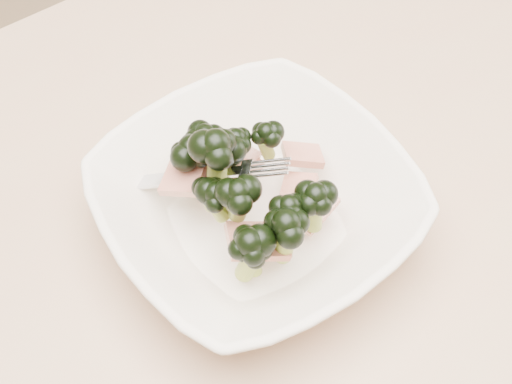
{
  "coord_description": "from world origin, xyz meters",
  "views": [
    {
      "loc": [
        -0.13,
        -0.25,
        1.28
      ],
      "look_at": [
        0.08,
        0.03,
        0.8
      ],
      "focal_mm": 50.0,
      "sensor_mm": 36.0,
      "label": 1
    }
  ],
  "objects": [
    {
      "name": "dining_table",
      "position": [
        0.0,
        0.0,
        0.65
      ],
      "size": [
        1.2,
        0.8,
        0.75
      ],
      "color": "tan",
      "rests_on": "ground"
    },
    {
      "name": "broccoli_dish",
      "position": [
        0.07,
        0.03,
        0.79
      ],
      "size": [
        0.26,
        0.26,
        0.12
      ],
      "color": "beige",
      "rests_on": "dining_table"
    }
  ]
}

